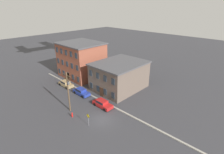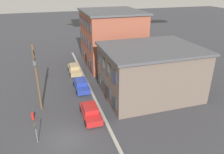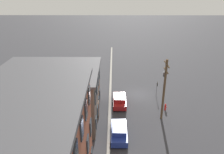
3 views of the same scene
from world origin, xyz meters
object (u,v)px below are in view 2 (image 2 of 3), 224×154
fire_hydrant (33,116)px  caution_sign (35,129)px  car_tan (74,69)px  car_red (90,112)px  car_blue (81,84)px  utility_pole (37,75)px

fire_hydrant → caution_sign: bearing=6.6°
car_tan → car_red: size_ratio=1.00×
car_tan → car_blue: size_ratio=1.00×
car_blue → fire_hydrant: 8.78m
car_red → utility_pole: 7.44m
car_red → utility_pole: bearing=-123.4°
car_blue → utility_pole: (3.80, -5.58, 3.80)m
car_tan → car_red: (13.72, -0.21, 0.00)m
car_tan → caution_sign: size_ratio=1.79×
utility_pole → car_blue: bearing=124.3°
car_red → fire_hydrant: size_ratio=4.58×
car_blue → fire_hydrant: car_blue is taller
car_blue → car_red: (7.32, -0.24, 0.00)m
car_tan → fire_hydrant: 13.88m
car_blue → car_red: 7.33m
car_blue → utility_pole: 7.75m
utility_pole → fire_hydrant: 4.66m
car_red → fire_hydrant: car_red is taller
car_tan → fire_hydrant: (12.26, -6.50, -0.27)m
car_red → car_tan: bearing=179.1°
car_tan → fire_hydrant: size_ratio=4.58×
car_blue → utility_pole: utility_pole is taller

